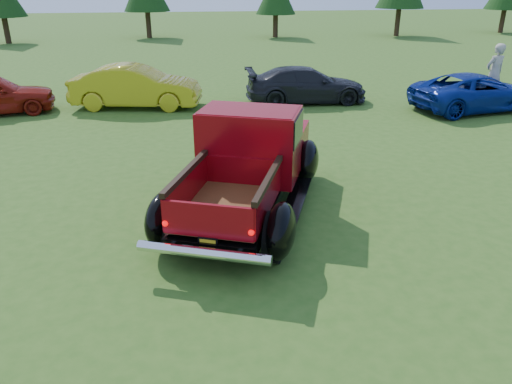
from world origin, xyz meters
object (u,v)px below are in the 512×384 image
show_car_blue (476,92)px  spectator (494,73)px  show_car_yellow (136,87)px  pickup_truck (250,160)px  show_car_grey (306,85)px

show_car_blue → spectator: size_ratio=2.15×
show_car_yellow → spectator: bearing=-85.3°
show_car_yellow → spectator: 12.11m
pickup_truck → show_car_yellow: bearing=129.3°
show_car_yellow → show_car_grey: (5.74, -0.10, -0.09)m
show_car_yellow → show_car_grey: show_car_yellow is taller
show_car_blue → spectator: spectator is taller
show_car_yellow → show_car_blue: (10.92, -2.02, -0.10)m
show_car_blue → show_car_yellow: bearing=70.1°
spectator → show_car_grey: bearing=-22.7°
pickup_truck → spectator: (9.39, 7.11, 0.12)m
spectator → show_car_blue: bearing=25.9°
pickup_truck → show_car_grey: pickup_truck is taller
pickup_truck → show_car_blue: size_ratio=1.24×
pickup_truck → show_car_blue: pickup_truck is taller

